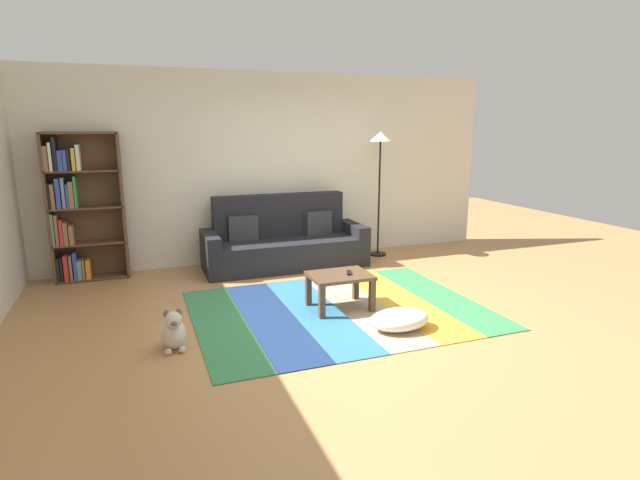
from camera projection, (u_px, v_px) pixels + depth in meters
name	position (u px, v px, depth m)	size (l,w,h in m)	color
ground_plane	(344.00, 313.00, 5.34)	(14.00, 14.00, 0.00)	#B27F4C
back_wall	(276.00, 168.00, 7.37)	(6.80, 0.10, 2.70)	silver
rug	(339.00, 310.00, 5.43)	(3.06, 2.36, 0.01)	#387F4C
couch	(284.00, 243.00, 7.09)	(2.26, 0.80, 1.00)	black
bookshelf	(77.00, 208.00, 6.32)	(0.90, 0.28, 1.88)	brown
coffee_table	(340.00, 281.00, 5.40)	(0.65, 0.50, 0.38)	#513826
pouf	(399.00, 319.00, 4.87)	(0.61, 0.41, 0.20)	white
dog	(173.00, 332.00, 4.45)	(0.22, 0.35, 0.40)	beige
standing_lamp	(380.00, 153.00, 7.44)	(0.32, 0.32, 1.87)	black
tv_remote	(349.00, 273.00, 5.40)	(0.04, 0.15, 0.02)	black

